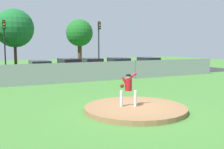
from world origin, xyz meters
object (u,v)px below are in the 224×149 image
object	(u,v)px
parked_car_champagne	(40,69)
parked_car_silver	(148,65)
baseball	(137,103)
parked_car_red	(92,67)
pitcher_youth	(128,87)
traffic_cone_orange	(11,80)
traffic_light_near	(4,38)
parked_car_white	(119,66)
traffic_light_far	(99,38)
parked_car_burgundy	(69,68)

from	to	relation	value
parked_car_champagne	parked_car_silver	distance (m)	11.91
baseball	parked_car_champagne	world-z (taller)	parked_car_champagne
parked_car_red	parked_car_silver	size ratio (longest dim) A/B	0.95
pitcher_youth	parked_car_silver	world-z (taller)	pitcher_youth
traffic_cone_orange	traffic_light_near	xyz separation A→B (m)	(0.20, 6.96, 3.46)
baseball	parked_car_silver	bearing A→B (deg)	53.99
pitcher_youth	parked_car_white	world-z (taller)	pitcher_youth
parked_car_silver	traffic_light_near	xyz separation A→B (m)	(-14.52, 4.41, 2.92)
baseball	traffic_light_near	size ratio (longest dim) A/B	0.01
parked_car_champagne	traffic_cone_orange	distance (m)	3.95
parked_car_red	traffic_light_far	bearing A→B (deg)	56.83
pitcher_youth	parked_car_red	bearing A→B (deg)	74.05
pitcher_youth	parked_car_burgundy	bearing A→B (deg)	83.65
parked_car_champagne	baseball	bearing A→B (deg)	-83.09
baseball	traffic_light_near	world-z (taller)	traffic_light_near
parked_car_burgundy	parked_car_champagne	bearing A→B (deg)	170.92
pitcher_youth	traffic_cone_orange	xyz separation A→B (m)	(-3.93, 11.70, -0.86)
parked_car_burgundy	traffic_light_far	xyz separation A→B (m)	(4.98, 4.26, 3.03)
parked_car_champagne	parked_car_burgundy	bearing A→B (deg)	-9.08
pitcher_youth	baseball	distance (m)	1.08
parked_car_red	parked_car_burgundy	world-z (taller)	parked_car_burgundy
pitcher_youth	parked_car_white	xyz separation A→B (m)	(6.91, 14.03, -0.32)
parked_car_white	parked_car_burgundy	bearing A→B (deg)	-179.56
parked_car_burgundy	parked_car_white	size ratio (longest dim) A/B	1.01
baseball	traffic_cone_orange	xyz separation A→B (m)	(-4.53, 11.47, 0.01)
parked_car_champagne	parked_car_white	distance (m)	8.03
parked_car_red	parked_car_white	world-z (taller)	parked_car_white
traffic_light_near	traffic_light_far	distance (m)	10.27
parked_car_red	baseball	bearing A→B (deg)	-103.94
parked_car_white	traffic_light_far	xyz separation A→B (m)	(-0.37, 4.22, 3.06)
traffic_light_far	baseball	bearing A→B (deg)	-108.20
parked_car_burgundy	parked_car_silver	world-z (taller)	parked_car_burgundy
parked_car_red	traffic_light_near	bearing A→B (deg)	153.29
parked_car_champagne	parked_car_silver	world-z (taller)	parked_car_silver
parked_car_silver	traffic_light_near	bearing A→B (deg)	163.09
baseball	parked_car_white	distance (m)	15.19
parked_car_silver	parked_car_white	world-z (taller)	parked_car_white
baseball	traffic_light_near	bearing A→B (deg)	103.22
baseball	traffic_light_far	distance (m)	19.32
parked_car_burgundy	parked_car_white	bearing A→B (deg)	0.44
parked_car_champagne	parked_car_red	xyz separation A→B (m)	(5.31, 0.25, 0.03)
parked_car_burgundy	traffic_cone_orange	size ratio (longest dim) A/B	8.23
parked_car_champagne	traffic_light_far	xyz separation A→B (m)	(7.65, 3.84, 3.09)
parked_car_champagne	traffic_light_near	size ratio (longest dim) A/B	0.84
pitcher_youth	baseball	bearing A→B (deg)	20.10
parked_car_red	parked_car_white	distance (m)	2.79
parked_car_burgundy	parked_car_silver	size ratio (longest dim) A/B	1.01
parked_car_champagne	parked_car_red	distance (m)	5.31
baseball	traffic_cone_orange	size ratio (longest dim) A/B	0.13
parked_car_red	parked_car_white	xyz separation A→B (m)	(2.71, -0.64, 0.01)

